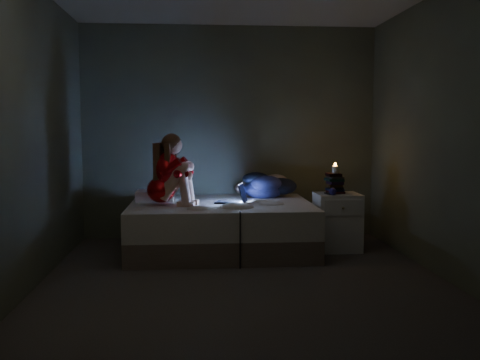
{
  "coord_description": "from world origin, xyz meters",
  "views": [
    {
      "loc": [
        -0.42,
        -4.72,
        1.36
      ],
      "look_at": [
        0.05,
        1.0,
        0.8
      ],
      "focal_mm": 40.15,
      "sensor_mm": 36.0,
      "label": 1
    }
  ],
  "objects": [
    {
      "name": "floor",
      "position": [
        0.0,
        0.0,
        -0.01
      ],
      "size": [
        3.6,
        3.8,
        0.02
      ],
      "primitive_type": "cube",
      "color": "#514A48",
      "rests_on": "ground"
    },
    {
      "name": "blue_orb",
      "position": [
        1.05,
        0.91,
        0.68
      ],
      "size": [
        0.08,
        0.08,
        0.08
      ],
      "primitive_type": "sphere",
      "color": "navy",
      "rests_on": "nightstand"
    },
    {
      "name": "bed",
      "position": [
        -0.15,
        1.1,
        0.27
      ],
      "size": [
        1.97,
        1.48,
        0.54
      ],
      "primitive_type": null,
      "color": "#BBB6AB",
      "rests_on": "ground"
    },
    {
      "name": "clothes_pile",
      "position": [
        0.37,
        1.52,
        0.7
      ],
      "size": [
        0.6,
        0.52,
        0.31
      ],
      "primitive_type": null,
      "rotation": [
        0.0,
        0.0,
        -0.22
      ],
      "color": "navy",
      "rests_on": "bed"
    },
    {
      "name": "wall_left",
      "position": [
        -1.81,
        0.0,
        1.3
      ],
      "size": [
        0.02,
        3.8,
        2.6
      ],
      "primitive_type": "cube",
      "color": "#5E684F",
      "rests_on": "ground"
    },
    {
      "name": "nightstand",
      "position": [
        1.14,
        1.05,
        0.32
      ],
      "size": [
        0.48,
        0.43,
        0.64
      ],
      "primitive_type": "cube",
      "rotation": [
        0.0,
        0.0,
        0.0
      ],
      "color": "white",
      "rests_on": "ground"
    },
    {
      "name": "laptop",
      "position": [
        -0.05,
        1.05,
        0.65
      ],
      "size": [
        0.37,
        0.31,
        0.23
      ],
      "primitive_type": null,
      "rotation": [
        0.0,
        0.0,
        -0.29
      ],
      "color": "black",
      "rests_on": "bed"
    },
    {
      "name": "candle",
      "position": [
        1.12,
        1.11,
        0.9
      ],
      "size": [
        0.07,
        0.07,
        0.08
      ],
      "primitive_type": "cylinder",
      "color": "beige",
      "rests_on": "book_stack"
    },
    {
      "name": "wall_back",
      "position": [
        0.0,
        1.91,
        1.3
      ],
      "size": [
        3.6,
        0.02,
        2.6
      ],
      "primitive_type": "cube",
      "color": "#5E684F",
      "rests_on": "ground"
    },
    {
      "name": "wall_front",
      "position": [
        0.0,
        -1.91,
        1.3
      ],
      "size": [
        3.6,
        0.02,
        2.6
      ],
      "primitive_type": "cube",
      "color": "#5E684F",
      "rests_on": "ground"
    },
    {
      "name": "pillow",
      "position": [
        -0.88,
        1.29,
        0.6
      ],
      "size": [
        0.41,
        0.29,
        0.12
      ],
      "primitive_type": "cube",
      "color": "silver",
      "rests_on": "bed"
    },
    {
      "name": "phone",
      "position": [
        1.04,
        1.01,
        0.64
      ],
      "size": [
        0.1,
        0.15,
        0.01
      ],
      "primitive_type": "cube",
      "rotation": [
        0.0,
        0.0,
        0.21
      ],
      "color": "black",
      "rests_on": "nightstand"
    },
    {
      "name": "woman",
      "position": [
        -0.79,
        0.99,
        0.92
      ],
      "size": [
        0.54,
        0.42,
        0.77
      ],
      "primitive_type": null,
      "rotation": [
        0.0,
        0.0,
        -0.27
      ],
      "color": "#940600",
      "rests_on": "bed"
    },
    {
      "name": "book_stack",
      "position": [
        1.12,
        1.11,
        0.75
      ],
      "size": [
        0.19,
        0.25,
        0.23
      ],
      "primitive_type": null,
      "color": "black",
      "rests_on": "nightstand"
    },
    {
      "name": "wall_right",
      "position": [
        1.81,
        0.0,
        1.3
      ],
      "size": [
        0.02,
        3.8,
        2.6
      ],
      "primitive_type": "cube",
      "color": "#5E684F",
      "rests_on": "ground"
    }
  ]
}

